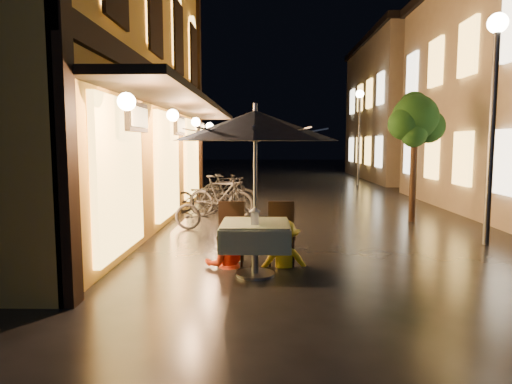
{
  "coord_description": "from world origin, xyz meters",
  "views": [
    {
      "loc": [
        -1.17,
        -6.54,
        1.91
      ],
      "look_at": [
        -1.32,
        0.49,
        1.15
      ],
      "focal_mm": 32.0,
      "sensor_mm": 36.0,
      "label": 1
    }
  ],
  "objects_px": {
    "table_lantern": "(255,215)",
    "person_yellow": "(284,222)",
    "streetlamp_near": "(494,87)",
    "bicycle_0": "(213,210)",
    "patio_umbrella": "(255,126)",
    "person_orange": "(226,223)",
    "cafe_table": "(255,235)"
  },
  "relations": [
    {
      "from": "table_lantern",
      "to": "person_yellow",
      "type": "bearing_deg",
      "value": 58.39
    },
    {
      "from": "streetlamp_near",
      "to": "person_yellow",
      "type": "relative_size",
      "value": 3.03
    },
    {
      "from": "streetlamp_near",
      "to": "bicycle_0",
      "type": "xyz_separation_m",
      "value": [
        -5.31,
        1.29,
        -2.47
      ]
    },
    {
      "from": "patio_umbrella",
      "to": "person_orange",
      "type": "bearing_deg",
      "value": 132.94
    },
    {
      "from": "table_lantern",
      "to": "bicycle_0",
      "type": "relative_size",
      "value": 0.15
    },
    {
      "from": "streetlamp_near",
      "to": "table_lantern",
      "type": "bearing_deg",
      "value": -152.17
    },
    {
      "from": "table_lantern",
      "to": "person_yellow",
      "type": "relative_size",
      "value": 0.18
    },
    {
      "from": "cafe_table",
      "to": "table_lantern",
      "type": "height_order",
      "value": "table_lantern"
    },
    {
      "from": "streetlamp_near",
      "to": "bicycle_0",
      "type": "distance_m",
      "value": 6.0
    },
    {
      "from": "patio_umbrella",
      "to": "table_lantern",
      "type": "distance_m",
      "value": 1.24
    },
    {
      "from": "cafe_table",
      "to": "bicycle_0",
      "type": "relative_size",
      "value": 0.59
    },
    {
      "from": "table_lantern",
      "to": "person_orange",
      "type": "xyz_separation_m",
      "value": [
        -0.47,
        0.67,
        -0.24
      ]
    },
    {
      "from": "person_orange",
      "to": "person_yellow",
      "type": "height_order",
      "value": "person_yellow"
    },
    {
      "from": "patio_umbrella",
      "to": "person_orange",
      "type": "distance_m",
      "value": 1.62
    },
    {
      "from": "cafe_table",
      "to": "person_yellow",
      "type": "relative_size",
      "value": 0.71
    },
    {
      "from": "person_orange",
      "to": "person_yellow",
      "type": "bearing_deg",
      "value": 170.59
    },
    {
      "from": "patio_umbrella",
      "to": "person_yellow",
      "type": "relative_size",
      "value": 1.76
    },
    {
      "from": "streetlamp_near",
      "to": "bicycle_0",
      "type": "relative_size",
      "value": 2.5
    },
    {
      "from": "cafe_table",
      "to": "person_yellow",
      "type": "distance_m",
      "value": 0.69
    },
    {
      "from": "streetlamp_near",
      "to": "cafe_table",
      "type": "relative_size",
      "value": 4.27
    },
    {
      "from": "streetlamp_near",
      "to": "bicycle_0",
      "type": "bearing_deg",
      "value": 166.35
    },
    {
      "from": "patio_umbrella",
      "to": "person_yellow",
      "type": "bearing_deg",
      "value": 51.07
    },
    {
      "from": "streetlamp_near",
      "to": "cafe_table",
      "type": "height_order",
      "value": "streetlamp_near"
    },
    {
      "from": "table_lantern",
      "to": "person_orange",
      "type": "distance_m",
      "value": 0.85
    },
    {
      "from": "person_yellow",
      "to": "cafe_table",
      "type": "bearing_deg",
      "value": 45.81
    },
    {
      "from": "streetlamp_near",
      "to": "person_orange",
      "type": "xyz_separation_m",
      "value": [
        -4.78,
        -1.61,
        -2.24
      ]
    },
    {
      "from": "person_orange",
      "to": "person_yellow",
      "type": "xyz_separation_m",
      "value": [
        0.9,
        0.03,
        0.02
      ]
    },
    {
      "from": "person_yellow",
      "to": "bicycle_0",
      "type": "relative_size",
      "value": 0.83
    },
    {
      "from": "streetlamp_near",
      "to": "cafe_table",
      "type": "distance_m",
      "value": 5.34
    },
    {
      "from": "person_yellow",
      "to": "bicycle_0",
      "type": "xyz_separation_m",
      "value": [
        -1.43,
        2.87,
        -0.25
      ]
    },
    {
      "from": "person_yellow",
      "to": "streetlamp_near",
      "type": "bearing_deg",
      "value": -163.15
    },
    {
      "from": "cafe_table",
      "to": "bicycle_0",
      "type": "distance_m",
      "value": 3.55
    }
  ]
}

